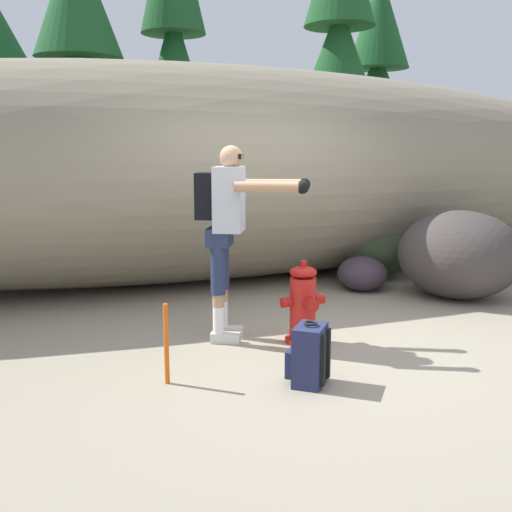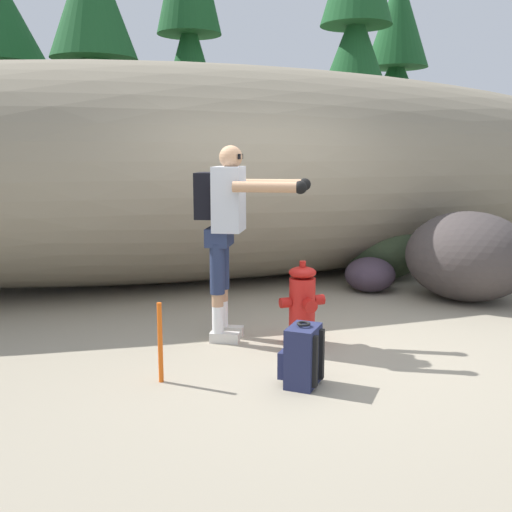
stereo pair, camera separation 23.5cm
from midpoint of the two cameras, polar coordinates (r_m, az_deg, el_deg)
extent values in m
cube|color=gray|center=(5.27, 4.36, -8.83)|extent=(56.00, 56.00, 0.04)
ellipsoid|color=gray|center=(7.90, -5.48, 7.82)|extent=(15.39, 3.20, 2.76)
cylinder|color=red|center=(5.37, 3.18, -8.00)|extent=(0.31, 0.31, 0.04)
cylinder|color=red|center=(5.29, 3.21, -4.97)|extent=(0.23, 0.23, 0.55)
ellipsoid|color=red|center=(5.21, 3.25, -1.54)|extent=(0.24, 0.24, 0.10)
cylinder|color=red|center=(5.20, 3.25, -0.72)|extent=(0.06, 0.06, 0.05)
cylinder|color=red|center=(5.21, 1.62, -4.45)|extent=(0.09, 0.09, 0.09)
cylinder|color=red|center=(5.34, 4.78, -4.12)|extent=(0.09, 0.09, 0.09)
cylinder|color=red|center=(5.13, 3.97, -4.69)|extent=(0.11, 0.09, 0.11)
cube|color=beige|center=(5.53, -3.83, -7.18)|extent=(0.28, 0.21, 0.09)
cylinder|color=white|center=(5.50, -4.46, -5.51)|extent=(0.10, 0.10, 0.24)
cylinder|color=tan|center=(5.45, -4.49, -3.73)|extent=(0.10, 0.10, 0.11)
cylinder|color=#232D4C|center=(5.39, -4.53, -0.86)|extent=(0.13, 0.13, 0.44)
cube|color=beige|center=(5.35, -4.21, -7.81)|extent=(0.28, 0.21, 0.09)
cylinder|color=white|center=(5.31, -4.87, -6.08)|extent=(0.10, 0.10, 0.24)
cylinder|color=tan|center=(5.26, -4.90, -4.24)|extent=(0.10, 0.10, 0.11)
cylinder|color=#232D4C|center=(5.20, -4.95, -1.28)|extent=(0.13, 0.13, 0.44)
cube|color=#232D4C|center=(5.25, -4.78, 1.84)|extent=(0.33, 0.38, 0.16)
cube|color=#B7BCC6|center=(5.20, -3.88, 5.43)|extent=(0.38, 0.43, 0.56)
cube|color=black|center=(5.24, -6.05, 5.74)|extent=(0.27, 0.32, 0.40)
sphere|color=tan|center=(5.18, -3.71, 9.41)|extent=(0.20, 0.20, 0.20)
cube|color=black|center=(5.17, -2.77, 9.47)|extent=(0.09, 0.14, 0.04)
cylinder|color=tan|center=(5.36, 0.46, 6.88)|extent=(0.55, 0.35, 0.09)
sphere|color=black|center=(5.33, 3.36, 6.85)|extent=(0.11, 0.11, 0.11)
cylinder|color=tan|center=(4.92, -0.09, 6.60)|extent=(0.55, 0.35, 0.09)
sphere|color=black|center=(4.90, 3.07, 6.57)|extent=(0.11, 0.11, 0.11)
cube|color=#23284C|center=(4.39, 3.63, -9.44)|extent=(0.35, 0.36, 0.44)
cube|color=#23284C|center=(4.44, 1.98, -10.07)|extent=(0.18, 0.20, 0.20)
torus|color=black|center=(4.31, 3.66, -6.43)|extent=(0.10, 0.10, 0.02)
cube|color=black|center=(4.28, 4.83, -9.94)|extent=(0.06, 0.06, 0.37)
cube|color=black|center=(4.43, 5.37, -9.24)|extent=(0.06, 0.06, 0.37)
ellipsoid|color=#33412A|center=(8.09, 10.20, 1.05)|extent=(1.57, 1.55, 0.88)
ellipsoid|color=#3F3837|center=(7.17, 17.96, 0.12)|extent=(1.83, 1.85, 1.01)
ellipsoid|color=#413A38|center=(8.84, 16.02, 0.54)|extent=(0.99, 0.97, 0.56)
ellipsoid|color=#3A2E3B|center=(7.35, 9.22, -1.66)|extent=(0.83, 0.84, 0.41)
cylinder|color=#47331E|center=(10.34, -16.47, 3.64)|extent=(0.26, 0.26, 1.21)
cone|color=#194C23|center=(10.30, -16.96, 13.39)|extent=(2.14, 2.14, 2.30)
cylinder|color=#47331E|center=(11.91, -8.07, 4.60)|extent=(0.23, 0.23, 1.15)
cone|color=#194C23|center=(11.91, -8.34, 15.14)|extent=(1.88, 1.88, 3.23)
cylinder|color=#47331E|center=(12.41, 7.06, 6.09)|extent=(0.26, 0.26, 1.69)
cone|color=#194C23|center=(12.47, 7.29, 16.58)|extent=(2.16, 2.16, 2.87)
cylinder|color=#47331E|center=(14.35, 10.68, 5.96)|extent=(0.26, 0.26, 1.41)
cone|color=#194C23|center=(14.35, 10.94, 13.82)|extent=(2.15, 2.15, 2.53)
cone|color=#194C23|center=(14.61, 11.21, 21.26)|extent=(1.40, 1.40, 2.11)
cylinder|color=#E55914|center=(4.43, -10.08, -8.28)|extent=(0.04, 0.04, 0.60)
camera|label=1|loc=(0.12, -91.26, -0.22)|focal=41.91mm
camera|label=2|loc=(0.12, 88.74, 0.22)|focal=41.91mm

